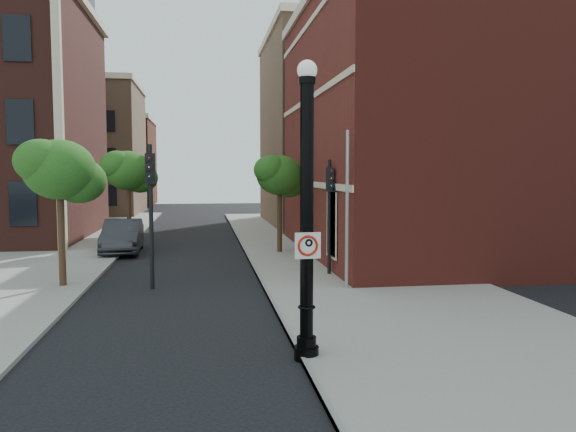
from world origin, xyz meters
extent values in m
plane|color=black|center=(0.00, 0.00, 0.00)|extent=(120.00, 120.00, 0.00)
cube|color=gray|center=(6.00, 10.00, 0.06)|extent=(8.00, 60.00, 0.12)
cube|color=gray|center=(-9.00, 18.00, 0.06)|extent=(10.00, 50.00, 0.12)
cube|color=gray|center=(2.05, 10.00, 0.07)|extent=(0.10, 60.00, 0.14)
cube|color=maroon|center=(16.00, 14.00, 6.00)|extent=(22.00, 16.00, 12.00)
cube|color=beige|center=(16.00, 14.00, 12.25)|extent=(22.30, 16.30, 0.50)
cube|color=black|center=(4.96, 9.00, 2.00)|extent=(0.08, 1.40, 2.40)
cube|color=beige|center=(4.97, 14.00, 3.50)|extent=(0.06, 16.00, 0.25)
cube|color=beige|center=(4.97, 14.00, 7.50)|extent=(0.06, 16.00, 0.25)
cube|color=beige|center=(4.97, 14.00, 11.00)|extent=(0.06, 16.00, 0.25)
cube|color=beige|center=(-7.00, 17.00, 7.00)|extent=(0.40, 0.40, 14.00)
cube|color=#8F6B4E|center=(-12.00, 44.00, 6.00)|extent=(12.00, 12.00, 12.00)
cube|color=maroon|center=(-12.00, 58.00, 5.00)|extent=(12.00, 12.00, 10.00)
cube|color=#8F6B4E|center=(16.00, 30.00, 7.00)|extent=(22.00, 14.00, 14.00)
cylinder|color=black|center=(2.16, -0.57, 0.15)|extent=(0.54, 0.54, 0.29)
cylinder|color=black|center=(2.16, -0.57, 0.39)|extent=(0.43, 0.43, 0.24)
cylinder|color=black|center=(2.16, -0.57, 3.10)|extent=(0.29, 0.29, 5.62)
torus|color=black|center=(2.16, -0.57, 1.16)|extent=(0.39, 0.39, 0.06)
cylinder|color=black|center=(2.16, -0.57, 5.99)|extent=(0.35, 0.35, 0.15)
sphere|color=silver|center=(2.16, -0.57, 6.21)|extent=(0.43, 0.43, 0.43)
cube|color=white|center=(2.16, -0.74, 2.53)|extent=(0.56, 0.05, 0.56)
cube|color=black|center=(2.16, -0.74, 2.78)|extent=(0.56, 0.03, 0.05)
cube|color=black|center=(2.16, -0.74, 2.27)|extent=(0.56, 0.03, 0.05)
cube|color=black|center=(1.90, -0.75, 2.53)|extent=(0.05, 0.01, 0.56)
cube|color=black|center=(2.41, -0.73, 2.53)|extent=(0.05, 0.01, 0.56)
torus|color=red|center=(2.16, -0.74, 2.53)|extent=(0.45, 0.08, 0.45)
cube|color=red|center=(2.16, -0.74, 2.53)|extent=(0.32, 0.02, 0.32)
cube|color=black|center=(2.10, -0.74, 2.53)|extent=(0.05, 0.01, 0.26)
torus|color=black|center=(2.18, -0.74, 2.59)|extent=(0.18, 0.06, 0.17)
cylinder|color=black|center=(2.16, -0.74, 2.78)|extent=(0.03, 0.02, 0.03)
imported|color=#2B2B30|center=(-4.04, 16.66, 0.84)|extent=(1.96, 5.14, 1.67)
cylinder|color=black|center=(-1.81, 7.51, 2.51)|extent=(0.15, 0.15, 5.02)
cube|color=black|center=(-1.81, 7.51, 4.19)|extent=(0.37, 0.36, 1.05)
sphere|color=#E50505|center=(-1.85, 7.34, 4.55)|extent=(0.19, 0.19, 0.19)
sphere|color=#FF8C00|center=(-1.85, 7.34, 4.24)|extent=(0.19, 0.19, 0.19)
sphere|color=#00E519|center=(-1.85, 7.34, 3.92)|extent=(0.19, 0.19, 0.19)
cylinder|color=black|center=(4.80, 8.79, 2.27)|extent=(0.13, 0.13, 4.54)
cube|color=black|center=(4.80, 8.79, 3.78)|extent=(0.34, 0.33, 0.95)
sphere|color=#E50505|center=(4.84, 8.64, 4.12)|extent=(0.17, 0.17, 0.17)
sphere|color=#FF8C00|center=(4.84, 8.64, 3.83)|extent=(0.17, 0.17, 0.17)
sphere|color=#00E519|center=(4.84, 8.64, 3.55)|extent=(0.17, 0.17, 0.17)
cylinder|color=#999999|center=(4.78, 6.05, 2.73)|extent=(0.11, 0.11, 5.47)
cylinder|color=#352215|center=(-4.90, 8.00, 1.94)|extent=(0.24, 0.24, 3.88)
ellipsoid|color=#194B14|center=(-4.90, 8.00, 4.15)|extent=(2.44, 2.44, 2.07)
ellipsoid|color=#194B14|center=(-4.35, 8.44, 3.77)|extent=(1.88, 1.88, 1.60)
ellipsoid|color=#194B14|center=(-5.40, 7.67, 4.43)|extent=(1.77, 1.77, 1.51)
cylinder|color=#352215|center=(-3.87, 17.96, 1.93)|extent=(0.24, 0.24, 3.86)
ellipsoid|color=#194B14|center=(-3.87, 17.96, 4.14)|extent=(2.43, 2.43, 2.06)
ellipsoid|color=#194B14|center=(-3.31, 18.40, 3.75)|extent=(1.87, 1.87, 1.59)
ellipsoid|color=#194B14|center=(-4.36, 17.63, 4.41)|extent=(1.76, 1.76, 1.50)
cylinder|color=#352215|center=(3.71, 15.05, 1.82)|extent=(0.24, 0.24, 3.65)
ellipsoid|color=#194B14|center=(3.71, 15.05, 3.91)|extent=(2.29, 2.29, 1.95)
ellipsoid|color=#194B14|center=(4.23, 15.46, 3.54)|extent=(1.77, 1.77, 1.51)
ellipsoid|color=#194B14|center=(3.24, 14.73, 4.17)|extent=(1.67, 1.67, 1.42)
camera|label=1|loc=(-0.03, -12.31, 4.09)|focal=35.00mm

